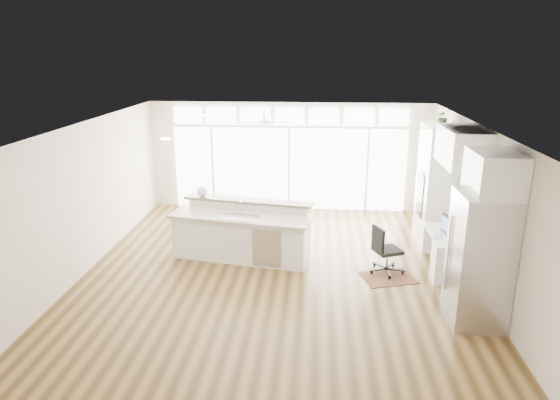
{
  "coord_description": "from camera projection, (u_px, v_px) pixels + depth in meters",
  "views": [
    {
      "loc": [
        0.71,
        -8.28,
        3.96
      ],
      "look_at": [
        0.03,
        0.6,
        1.24
      ],
      "focal_mm": 32.0,
      "sensor_mm": 36.0,
      "label": 1
    }
  ],
  "objects": [
    {
      "name": "upper_cabinets",
      "position": [
        463.0,
        147.0,
        8.47
      ],
      "size": [
        0.64,
        1.3,
        0.64
      ],
      "primitive_type": "cube",
      "color": "white",
      "rests_on": "wall_right"
    },
    {
      "name": "keyboard",
      "position": [
        437.0,
        234.0,
        8.96
      ],
      "size": [
        0.14,
        0.34,
        0.02
      ],
      "primitive_type": "cube",
      "rotation": [
        0.0,
        0.0,
        -0.03
      ],
      "color": "white",
      "rests_on": "desk_nook"
    },
    {
      "name": "ceiling_fan",
      "position": [
        264.0,
        118.0,
        11.09
      ],
      "size": [
        1.16,
        1.16,
        0.32
      ],
      "primitive_type": "cube",
      "color": "white",
      "rests_on": "ceiling"
    },
    {
      "name": "fridge_cabinet",
      "position": [
        495.0,
        173.0,
        6.92
      ],
      "size": [
        0.64,
        0.9,
        0.6
      ],
      "primitive_type": "cube",
      "color": "white",
      "rests_on": "wall_right"
    },
    {
      "name": "wall_front",
      "position": [
        241.0,
        325.0,
        4.9
      ],
      "size": [
        7.0,
        0.04,
        2.7
      ],
      "primitive_type": "cube",
      "color": "beige",
      "rests_on": "floor"
    },
    {
      "name": "fishbowl",
      "position": [
        202.0,
        191.0,
        10.06
      ],
      "size": [
        0.24,
        0.24,
        0.22
      ],
      "primitive_type": "sphere",
      "rotation": [
        0.0,
        0.0,
        -0.09
      ],
      "color": "white",
      "rests_on": "kitchen_island"
    },
    {
      "name": "oven_cabinet",
      "position": [
        437.0,
        186.0,
        10.23
      ],
      "size": [
        0.64,
        1.2,
        2.5
      ],
      "primitive_type": "cube",
      "color": "white",
      "rests_on": "floor"
    },
    {
      "name": "desk_window",
      "position": [
        475.0,
        193.0,
        8.69
      ],
      "size": [
        0.04,
        0.85,
        0.85
      ],
      "primitive_type": "cube",
      "color": "white",
      "rests_on": "wall_right"
    },
    {
      "name": "refrigerator",
      "position": [
        479.0,
        259.0,
        7.3
      ],
      "size": [
        0.76,
        0.9,
        2.0
      ],
      "primitive_type": "cube",
      "color": "#B9B9BE",
      "rests_on": "floor"
    },
    {
      "name": "desk_nook",
      "position": [
        449.0,
        254.0,
        9.05
      ],
      "size": [
        0.72,
        1.3,
        0.76
      ],
      "primitive_type": "cube",
      "color": "white",
      "rests_on": "floor"
    },
    {
      "name": "rug",
      "position": [
        388.0,
        278.0,
        8.97
      ],
      "size": [
        1.07,
        0.9,
        0.01
      ],
      "primitive_type": "cube",
      "rotation": [
        0.0,
        0.0,
        0.29
      ],
      "color": "#361A11",
      "rests_on": "floor"
    },
    {
      "name": "ceiling",
      "position": [
        276.0,
        127.0,
        8.32
      ],
      "size": [
        7.0,
        8.0,
        0.02
      ],
      "primitive_type": "cube",
      "color": "white",
      "rests_on": "wall_back"
    },
    {
      "name": "potted_plant",
      "position": [
        443.0,
        119.0,
        9.82
      ],
      "size": [
        0.34,
        0.37,
        0.25
      ],
      "primitive_type": "imported",
      "rotation": [
        0.0,
        0.0,
        -0.17
      ],
      "color": "#2E5725",
      "rests_on": "oven_cabinet"
    },
    {
      "name": "floor",
      "position": [
        276.0,
        275.0,
        9.11
      ],
      "size": [
        7.0,
        8.0,
        0.02
      ],
      "primitive_type": "cube",
      "color": "#463015",
      "rests_on": "ground"
    },
    {
      "name": "transom_row",
      "position": [
        289.0,
        116.0,
        12.17
      ],
      "size": [
        5.9,
        0.06,
        0.4
      ],
      "primitive_type": "cube",
      "color": "white",
      "rests_on": "wall_back"
    },
    {
      "name": "glass_wall",
      "position": [
        289.0,
        169.0,
        12.56
      ],
      "size": [
        5.8,
        0.06,
        2.08
      ],
      "primitive_type": "cube",
      "color": "white",
      "rests_on": "wall_back"
    },
    {
      "name": "office_chair",
      "position": [
        388.0,
        250.0,
        9.07
      ],
      "size": [
        0.59,
        0.57,
        0.89
      ],
      "primitive_type": "cube",
      "rotation": [
        0.0,
        0.0,
        0.38
      ],
      "color": "black",
      "rests_on": "floor"
    },
    {
      "name": "monitor",
      "position": [
        447.0,
        225.0,
        8.89
      ],
      "size": [
        0.14,
        0.44,
        0.36
      ],
      "primitive_type": "cube",
      "rotation": [
        0.0,
        0.0,
        0.17
      ],
      "color": "black",
      "rests_on": "desk_nook"
    },
    {
      "name": "wall_left",
      "position": [
        82.0,
        200.0,
        8.97
      ],
      "size": [
        0.04,
        8.0,
        2.7
      ],
      "primitive_type": "cube",
      "color": "beige",
      "rests_on": "floor"
    },
    {
      "name": "wall_right",
      "position": [
        481.0,
        209.0,
        8.46
      ],
      "size": [
        0.04,
        8.0,
        2.7
      ],
      "primitive_type": "cube",
      "color": "beige",
      "rests_on": "floor"
    },
    {
      "name": "wall_back",
      "position": [
        289.0,
        157.0,
        12.53
      ],
      "size": [
        7.0,
        0.04,
        2.7
      ],
      "primitive_type": "cube",
      "color": "beige",
      "rests_on": "floor"
    },
    {
      "name": "framed_photos",
      "position": [
        464.0,
        191.0,
        9.32
      ],
      "size": [
        0.06,
        0.22,
        0.8
      ],
      "primitive_type": "cube",
      "color": "black",
      "rests_on": "wall_right"
    },
    {
      "name": "kitchen_island",
      "position": [
        241.0,
        233.0,
        9.65
      ],
      "size": [
        2.87,
        1.51,
        1.08
      ],
      "primitive_type": "cube",
      "rotation": [
        0.0,
        0.0,
        -0.18
      ],
      "color": "white",
      "rests_on": "floor"
    },
    {
      "name": "recessed_lights",
      "position": [
        277.0,
        126.0,
        8.52
      ],
      "size": [
        3.4,
        3.0,
        0.02
      ],
      "primitive_type": "cube",
      "color": "#EFE3CB",
      "rests_on": "ceiling"
    }
  ]
}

